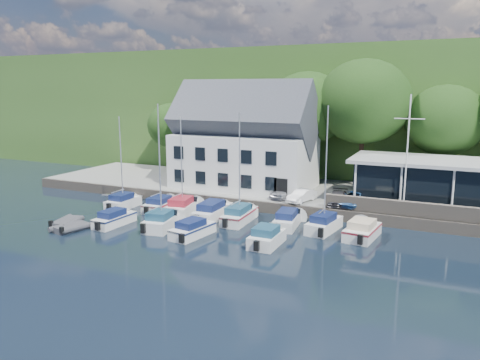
{
  "coord_description": "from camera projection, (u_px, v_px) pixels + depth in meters",
  "views": [
    {
      "loc": [
        12.61,
        -27.66,
        11.19
      ],
      "look_at": [
        -4.08,
        9.0,
        3.27
      ],
      "focal_mm": 35.0,
      "sensor_mm": 36.0,
      "label": 1
    }
  ],
  "objects": [
    {
      "name": "ground",
      "position": [
        240.0,
        255.0,
        31.99
      ],
      "size": [
        180.0,
        180.0,
        0.0
      ],
      "primitive_type": "plane",
      "color": "black",
      "rests_on": "ground"
    },
    {
      "name": "quay",
      "position": [
        311.0,
        195.0,
        47.52
      ],
      "size": [
        60.0,
        13.0,
        1.0
      ],
      "primitive_type": "cube",
      "color": "gray",
      "rests_on": "ground"
    },
    {
      "name": "quay_face",
      "position": [
        291.0,
        210.0,
        41.71
      ],
      "size": [
        60.0,
        0.3,
        1.0
      ],
      "primitive_type": "cube",
      "color": "#6F6559",
      "rests_on": "ground"
    },
    {
      "name": "hillside",
      "position": [
        380.0,
        106.0,
        85.81
      ],
      "size": [
        160.0,
        75.0,
        16.0
      ],
      "primitive_type": "cube",
      "color": "#32521E",
      "rests_on": "ground"
    },
    {
      "name": "field_patch",
      "position": [
        432.0,
        61.0,
        88.12
      ],
      "size": [
        50.0,
        30.0,
        0.3
      ],
      "primitive_type": "cube",
      "color": "#4E5E2F",
      "rests_on": "hillside"
    },
    {
      "name": "harbor_building",
      "position": [
        244.0,
        145.0,
        48.53
      ],
      "size": [
        14.4,
        8.2,
        8.7
      ],
      "primitive_type": null,
      "color": "silver",
      "rests_on": "quay"
    },
    {
      "name": "club_pavilion",
      "position": [
        428.0,
        182.0,
        41.21
      ],
      "size": [
        13.2,
        7.2,
        4.1
      ],
      "primitive_type": null,
      "color": "black",
      "rests_on": "quay"
    },
    {
      "name": "seawall",
      "position": [
        437.0,
        212.0,
        36.98
      ],
      "size": [
        18.0,
        0.5,
        1.2
      ],
      "primitive_type": "cube",
      "color": "#6F6559",
      "rests_on": "quay"
    },
    {
      "name": "gangway",
      "position": [
        127.0,
        202.0,
        46.73
      ],
      "size": [
        1.2,
        6.0,
        1.4
      ],
      "primitive_type": null,
      "color": "silver",
      "rests_on": "ground"
    },
    {
      "name": "car_silver",
      "position": [
        284.0,
        191.0,
        44.2
      ],
      "size": [
        2.07,
        3.96,
        1.28
      ],
      "primitive_type": "imported",
      "rotation": [
        0.0,
        0.0,
        -0.15
      ],
      "color": "silver",
      "rests_on": "quay"
    },
    {
      "name": "car_white",
      "position": [
        302.0,
        196.0,
        42.65
      ],
      "size": [
        2.11,
        3.65,
        1.14
      ],
      "primitive_type": "imported",
      "rotation": [
        0.0,
        0.0,
        -0.28
      ],
      "color": "silver",
      "rests_on": "quay"
    },
    {
      "name": "car_dgrey",
      "position": [
        338.0,
        198.0,
        41.67
      ],
      "size": [
        1.97,
        4.04,
        1.13
      ],
      "primitive_type": "imported",
      "rotation": [
        0.0,
        0.0,
        0.1
      ],
      "color": "#313035",
      "rests_on": "quay"
    },
    {
      "name": "car_blue",
      "position": [
        355.0,
        198.0,
        41.25
      ],
      "size": [
        2.4,
        4.18,
        1.34
      ],
      "primitive_type": "imported",
      "rotation": [
        0.0,
        0.0,
        -0.23
      ],
      "color": "#2F5992",
      "rests_on": "quay"
    },
    {
      "name": "flagpole",
      "position": [
        407.0,
        155.0,
        38.07
      ],
      "size": [
        2.33,
        0.2,
        9.73
      ],
      "primitive_type": null,
      "color": "silver",
      "rests_on": "quay"
    },
    {
      "name": "tree_0",
      "position": [
        173.0,
        137.0,
        58.08
      ],
      "size": [
        6.17,
        6.17,
        8.43
      ],
      "primitive_type": null,
      "color": "#1A3811",
      "rests_on": "quay"
    },
    {
      "name": "tree_1",
      "position": [
        230.0,
        129.0,
        55.63
      ],
      "size": [
        7.97,
        7.97,
        10.89
      ],
      "primitive_type": null,
      "color": "#1A3811",
      "rests_on": "quay"
    },
    {
      "name": "tree_2",
      "position": [
        307.0,
        127.0,
        51.07
      ],
      "size": [
        8.78,
        8.78,
        12.0
      ],
      "primitive_type": null,
      "color": "#1A3811",
      "rests_on": "quay"
    },
    {
      "name": "tree_3",
      "position": [
        363.0,
        124.0,
        48.25
      ],
      "size": [
        9.64,
        9.64,
        13.17
      ],
      "primitive_type": null,
      "color": "#1A3811",
      "rests_on": "quay"
    },
    {
      "name": "tree_4",
      "position": [
        444.0,
        139.0,
        46.18
      ],
      "size": [
        7.73,
        7.73,
        10.57
      ],
      "primitive_type": null,
      "color": "#1A3811",
      "rests_on": "quay"
    },
    {
      "name": "boat_r1_0",
      "position": [
        121.0,
        162.0,
        43.64
      ],
      "size": [
        1.86,
        5.35,
        8.82
      ],
      "primitive_type": null,
      "rotation": [
        0.0,
        0.0,
        0.0
      ],
      "color": "silver",
      "rests_on": "ground"
    },
    {
      "name": "boat_r1_1",
      "position": [
        159.0,
        167.0,
        42.81
      ],
      "size": [
        2.26,
        5.7,
        8.24
      ],
      "primitive_type": null,
      "rotation": [
        0.0,
        0.0,
        0.05
      ],
      "color": "silver",
      "rests_on": "ground"
    },
    {
      "name": "boat_r1_2",
      "position": [
        181.0,
        162.0,
        41.44
      ],
      "size": [
        3.09,
        6.48,
        9.57
      ],
      "primitive_type": null,
      "rotation": [
        0.0,
        0.0,
        0.17
      ],
      "color": "silver",
      "rests_on": "ground"
    },
    {
      "name": "boat_r1_3",
      "position": [
        213.0,
        210.0,
        40.74
      ],
      "size": [
        2.17,
        7.13,
        1.56
      ],
      "primitive_type": null,
      "rotation": [
        0.0,
        0.0,
        0.03
      ],
      "color": "silver",
      "rests_on": "ground"
    },
    {
      "name": "boat_r1_4",
      "position": [
        239.0,
        169.0,
        38.95
      ],
      "size": [
        2.15,
        6.81,
        9.15
      ],
      "primitive_type": null,
      "rotation": [
        0.0,
        0.0,
        0.04
      ],
      "color": "silver",
      "rests_on": "ground"
    },
    {
      "name": "boat_r1_5",
      "position": [
        288.0,
        218.0,
        38.47
      ],
      "size": [
        2.48,
        6.41,
        1.41
      ],
      "primitive_type": null,
      "rotation": [
        0.0,
        0.0,
        0.11
      ],
      "color": "silver",
      "rests_on": "ground"
    },
    {
      "name": "boat_r1_6",
      "position": [
        326.0,
        175.0,
        36.38
      ],
      "size": [
        2.65,
        6.08,
        9.07
      ],
      "primitive_type": null,
      "rotation": [
        0.0,
        0.0,
        -0.14
      ],
      "color": "silver",
      "rests_on": "ground"
    },
    {
      "name": "boat_r1_7",
      "position": [
        362.0,
        229.0,
        35.4
      ],
      "size": [
        2.77,
        5.84,
        1.47
      ],
      "primitive_type": null,
      "rotation": [
        0.0,
        0.0,
        -0.11
      ],
      "color": "silver",
      "rests_on": "ground"
    },
    {
      "name": "boat_r2_0",
      "position": [
        114.0,
        217.0,
        38.76
      ],
      "size": [
        1.95,
        5.76,
        1.36
      ],
      "primitive_type": null,
      "rotation": [
        0.0,
        0.0,
        -0.05
      ],
      "color": "silver",
      "rests_on": "ground"
    },
    {
      "name": "boat_r2_1",
      "position": [
        160.0,
        171.0,
        36.88
      ],
      "size": [
        2.91,
        5.67,
        9.5
      ],
      "primitive_type": null,
      "rotation": [
        0.0,
        0.0,
        0.16
      ],
      "color": "silver",
      "rests_on": "ground"
    },
    {
      "name": "boat_r2_2",
      "position": [
        193.0,
        228.0,
        35.82
      ],
      "size": [
        2.69,
        5.86,
        1.37
      ],
      "primitive_type": null,
      "rotation": [
        0.0,
        0.0,
        -0.16
      ],
      "color": "silver",
      "rests_on": "ground"
    },
    {
      "name": "boat_r2_3",
      "position": [
        267.0,
        235.0,
        33.79
      ],
      "size": [
        2.04,
        5.05,
        1.47
      ],
      "primitive_type": null,
      "rotation": [
        0.0,
        0.0,
        0.01
      ],
      "color": "silver",
      "rests_on": "ground"
    },
    {
      "name": "dinghy_0",
      "position": [
        67.0,
        221.0,
        38.76
      ],
      "size": [
        2.55,
        3.44,
        0.72
      ],
      "primitive_type": null,
      "rotation": [
        0.0,
        0.0,
        0.25
      ],
      "color": "#3B3B40",
      "rests_on": "ground"
    },
    {
      "name": "dinghy_1",
      "position": [
        71.0,
        226.0,
        37.35
      ],
      "size": [
        2.47,
        3.31,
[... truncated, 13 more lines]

